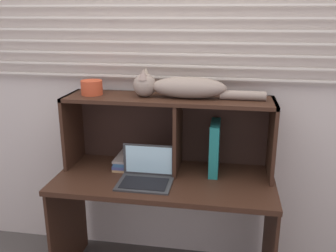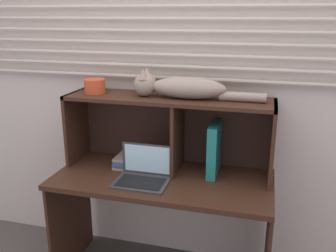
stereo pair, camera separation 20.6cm
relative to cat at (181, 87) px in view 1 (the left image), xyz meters
The scene contains 8 objects.
back_panel_with_blinds 0.22m from the cat, 110.22° to the left, with size 4.40×0.08×2.50m.
desk 0.67m from the cat, 119.84° to the right, with size 1.27×0.58×0.70m.
hutch_shelf_unit 0.22m from the cat, 154.55° to the left, with size 1.23×0.30×0.45m.
cat is the anchor object (origin of this frame).
laptop 0.54m from the cat, 129.58° to the right, with size 0.30×0.23×0.20m.
binder_upright 0.41m from the cat, ahead, with size 0.05×0.23×0.31m, color #1D736C.
book_stack 0.57m from the cat, behind, with size 0.18×0.23×0.07m.
small_basket 0.54m from the cat, behind, with size 0.13×0.13×0.09m, color #C24626.
Camera 1 is at (0.35, -1.73, 1.62)m, focal length 39.55 mm.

